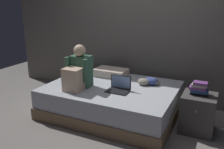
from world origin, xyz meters
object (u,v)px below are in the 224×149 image
(bed, at_px, (112,100))
(clothes_pile, at_px, (149,81))
(laptop, at_px, (119,87))
(pillow, at_px, (111,73))
(nightstand, at_px, (198,113))
(book_stack, at_px, (199,89))
(person_sitting, at_px, (78,72))

(bed, height_order, clothes_pile, clothes_pile)
(laptop, distance_m, pillow, 0.75)
(bed, relative_size, pillow, 3.57)
(nightstand, distance_m, pillow, 1.62)
(pillow, relative_size, book_stack, 2.32)
(pillow, height_order, book_stack, book_stack)
(nightstand, relative_size, laptop, 1.65)
(laptop, bearing_deg, clothes_pile, 55.15)
(person_sitting, bearing_deg, bed, 35.65)
(nightstand, xyz_separation_m, book_stack, (-0.02, 0.01, 0.35))
(clothes_pile, bearing_deg, nightstand, -20.04)
(nightstand, bearing_deg, person_sitting, -169.73)
(nightstand, relative_size, pillow, 0.94)
(nightstand, bearing_deg, laptop, -171.22)
(laptop, relative_size, clothes_pile, 0.96)
(nightstand, bearing_deg, clothes_pile, 159.96)
(bed, bearing_deg, book_stack, 1.01)
(person_sitting, relative_size, book_stack, 2.71)
(bed, xyz_separation_m, nightstand, (1.30, 0.01, 0.04))
(laptop, bearing_deg, nightstand, 8.78)
(person_sitting, distance_m, clothes_pile, 1.12)
(bed, bearing_deg, clothes_pile, 30.38)
(pillow, distance_m, book_stack, 1.58)
(book_stack, distance_m, clothes_pile, 0.83)
(nightstand, distance_m, clothes_pile, 0.88)
(bed, relative_size, person_sitting, 3.05)
(laptop, xyz_separation_m, pillow, (-0.43, 0.61, 0.01))
(nightstand, xyz_separation_m, person_sitting, (-1.72, -0.31, 0.45))
(nightstand, bearing_deg, book_stack, 147.55)
(nightstand, xyz_separation_m, clothes_pile, (-0.79, 0.29, 0.25))
(bed, height_order, person_sitting, person_sitting)
(clothes_pile, bearing_deg, laptop, -124.85)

